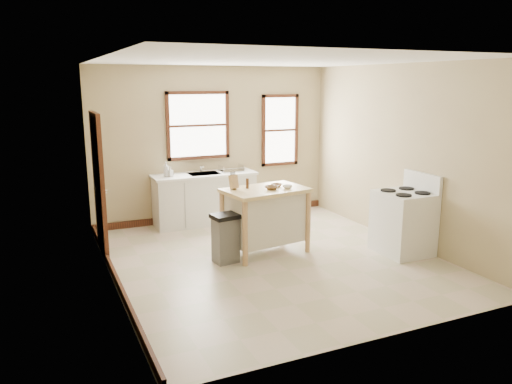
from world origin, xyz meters
The scene contains 23 objects.
floor centered at (0.00, 0.00, 0.00)m, with size 5.00×5.00×0.00m, color beige.
ceiling centered at (0.00, 0.00, 2.80)m, with size 5.00×5.00×0.00m, color white.
wall_back centered at (0.00, 2.50, 1.40)m, with size 4.50×0.04×2.80m, color tan.
wall_left centered at (-2.25, 0.00, 1.40)m, with size 0.04×5.00×2.80m, color tan.
wall_right centered at (2.25, 0.00, 1.40)m, with size 0.04×5.00×2.80m, color tan.
window_main centered at (-0.30, 2.48, 1.75)m, with size 1.17×0.06×1.22m, color #32170D, non-canonical shape.
window_side centered at (1.35, 2.48, 1.60)m, with size 0.77×0.06×1.37m, color #32170D, non-canonical shape.
door_left centered at (-2.21, 1.30, 1.05)m, with size 0.06×0.90×2.10m, color #32170D.
baseboard_back centered at (0.00, 2.47, 0.06)m, with size 4.50×0.04×0.12m, color #32170D.
baseboard_left centered at (-2.22, 0.00, 0.06)m, with size 0.04×5.00×0.12m, color #32170D.
sink_counter centered at (-0.30, 2.20, 0.46)m, with size 1.86×0.62×0.92m, color beige, non-canonical shape.
faucet centered at (-0.30, 2.38, 1.03)m, with size 0.03×0.03×0.22m, color silver.
soap_bottle_a centered at (-0.99, 2.18, 1.05)m, with size 0.10×0.10×0.26m, color #B2B2B2.
soap_bottle_b centered at (-0.93, 2.13, 1.01)m, with size 0.08×0.08×0.18m, color #B2B2B2.
dish_rack centered at (0.22, 2.19, 0.97)m, with size 0.42×0.31×0.10m, color silver, non-canonical shape.
kitchen_island centered at (0.03, 0.33, 0.49)m, with size 1.20×0.76×0.98m, color #F7D391, non-canonical shape.
knife_block centered at (-0.41, 0.49, 1.08)m, with size 0.10×0.10×0.20m, color #D9B472, non-canonical shape.
pepper_grinder centered at (-0.21, 0.45, 1.06)m, with size 0.04×0.04×0.15m, color #462813.
bowl_a centered at (0.09, 0.25, 1.01)m, with size 0.19×0.19×0.05m, color brown.
bowl_b centered at (0.25, 0.40, 1.00)m, with size 0.16×0.16×0.04m, color brown.
bowl_c centered at (0.33, 0.21, 1.01)m, with size 0.15×0.15×0.05m, color white.
trash_bin centered at (-0.67, 0.17, 0.35)m, with size 0.36×0.31×0.71m, color #5F605D, non-canonical shape.
gas_stove centered at (1.90, -0.54, 0.60)m, with size 0.75×0.76×1.20m, color white, non-canonical shape.
Camera 1 is at (-3.03, -6.16, 2.53)m, focal length 35.00 mm.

